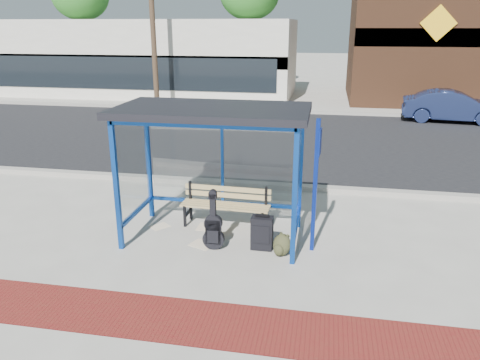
% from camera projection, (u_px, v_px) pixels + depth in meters
% --- Properties ---
extents(ground, '(120.00, 120.00, 0.00)m').
position_uv_depth(ground, '(214.00, 237.00, 8.69)').
color(ground, '#B2ADA0').
rests_on(ground, ground).
extents(brick_paver_strip, '(60.00, 1.00, 0.01)m').
position_uv_depth(brick_paver_strip, '(169.00, 319.00, 6.26)').
color(brick_paver_strip, maroon).
rests_on(brick_paver_strip, ground).
extents(curb_near, '(60.00, 0.25, 0.12)m').
position_uv_depth(curb_near, '(242.00, 184.00, 11.37)').
color(curb_near, gray).
rests_on(curb_near, ground).
extents(street_asphalt, '(60.00, 10.00, 0.00)m').
position_uv_depth(street_asphalt, '(268.00, 139.00, 16.15)').
color(street_asphalt, black).
rests_on(street_asphalt, ground).
extents(curb_far, '(60.00, 0.25, 0.12)m').
position_uv_depth(curb_far, '(283.00, 111.00, 20.89)').
color(curb_far, gray).
rests_on(curb_far, ground).
extents(far_sidewalk, '(60.00, 4.00, 0.01)m').
position_uv_depth(far_sidewalk, '(286.00, 106.00, 22.68)').
color(far_sidewalk, '#B2ADA0').
rests_on(far_sidewalk, ground).
extents(bus_shelter, '(3.30, 1.80, 2.42)m').
position_uv_depth(bus_shelter, '(213.00, 126.00, 8.10)').
color(bus_shelter, '#0D3A93').
rests_on(bus_shelter, ground).
extents(storefront_white, '(18.00, 6.04, 4.00)m').
position_uv_depth(storefront_white, '(133.00, 57.00, 26.39)').
color(storefront_white, silver).
rests_on(storefront_white, ground).
extents(storefront_brown, '(10.00, 7.08, 6.40)m').
position_uv_depth(storefront_brown, '(453.00, 36.00, 23.54)').
color(storefront_brown, '#59331E').
rests_on(storefront_brown, ground).
extents(utility_pole_west, '(1.60, 0.24, 8.00)m').
position_uv_depth(utility_pole_west, '(152.00, 16.00, 20.93)').
color(utility_pole_west, '#4C3826').
rests_on(utility_pole_west, ground).
extents(bench, '(1.73, 0.48, 0.81)m').
position_uv_depth(bench, '(226.00, 203.00, 9.06)').
color(bench, black).
rests_on(bench, ground).
extents(guitar_bag, '(0.38, 0.12, 1.03)m').
position_uv_depth(guitar_bag, '(213.00, 229.00, 8.11)').
color(guitar_bag, black).
rests_on(guitar_bag, ground).
extents(suitcase, '(0.38, 0.25, 0.65)m').
position_uv_depth(suitcase, '(262.00, 233.00, 8.13)').
color(suitcase, black).
rests_on(suitcase, ground).
extents(backpack, '(0.38, 0.37, 0.38)m').
position_uv_depth(backpack, '(281.00, 245.00, 7.94)').
color(backpack, '#31321B').
rests_on(backpack, ground).
extents(sign_post, '(0.10, 0.29, 2.32)m').
position_uv_depth(sign_post, '(316.00, 179.00, 7.78)').
color(sign_post, navy).
rests_on(sign_post, ground).
extents(newspaper_a, '(0.44, 0.44, 0.01)m').
position_uv_depth(newspaper_a, '(160.00, 226.00, 9.12)').
color(newspaper_a, white).
rests_on(newspaper_a, ground).
extents(newspaper_b, '(0.51, 0.46, 0.01)m').
position_uv_depth(newspaper_b, '(202.00, 245.00, 8.37)').
color(newspaper_b, white).
rests_on(newspaper_b, ground).
extents(newspaper_c, '(0.30, 0.38, 0.01)m').
position_uv_depth(newspaper_c, '(205.00, 227.00, 9.11)').
color(newspaper_c, white).
rests_on(newspaper_c, ground).
extents(parked_car, '(3.96, 1.76, 1.26)m').
position_uv_depth(parked_car, '(452.00, 106.00, 18.74)').
color(parked_car, '#1B254B').
rests_on(parked_car, ground).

